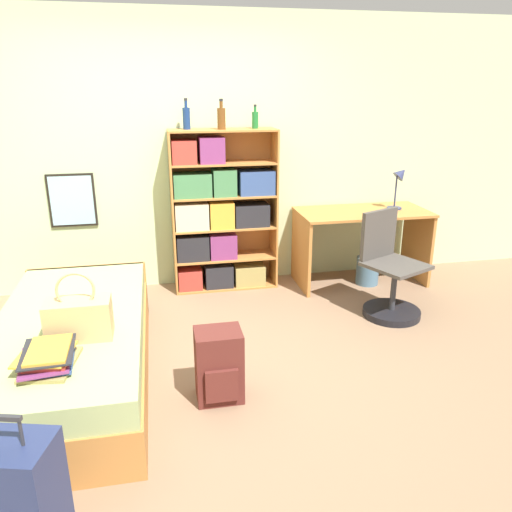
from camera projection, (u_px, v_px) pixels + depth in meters
ground_plane at (191, 368)px, 3.61m from camera, size 14.00×14.00×0.00m
wall_back at (171, 156)px, 4.77m from camera, size 10.00×0.09×2.60m
bed at (73, 349)px, 3.40m from camera, size 0.98×2.09×0.47m
handbag at (79, 318)px, 3.02m from camera, size 0.39×0.20×0.43m
book_stack_on_bed at (48, 358)px, 2.72m from camera, size 0.33×0.39×0.11m
suitcase at (8, 509)px, 2.00m from camera, size 0.47×0.35×0.77m
bookcase at (218, 216)px, 4.83m from camera, size 1.01×0.31×1.55m
bottle_green at (186, 118)px, 4.52m from camera, size 0.07×0.07×0.27m
bottle_brown at (221, 118)px, 4.51m from camera, size 0.08×0.08×0.27m
bottle_clear at (255, 119)px, 4.61m from camera, size 0.06×0.06×0.22m
desk at (362, 232)px, 5.02m from camera, size 1.30×0.64×0.76m
desk_lamp at (400, 180)px, 4.94m from camera, size 0.20×0.15×0.44m
desk_chair at (389, 283)px, 4.37m from camera, size 0.60×0.60×0.92m
backpack at (219, 366)px, 3.19m from camera, size 0.30×0.27×0.48m
waste_bin at (367, 270)px, 5.10m from camera, size 0.23×0.23×0.28m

